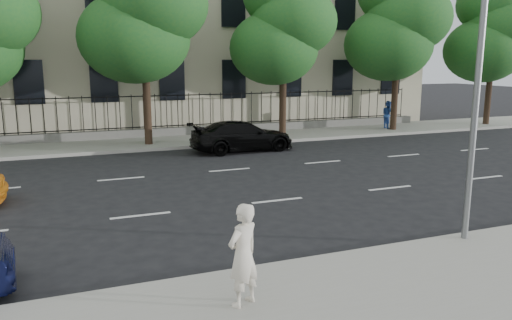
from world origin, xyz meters
The scene contains 13 objects.
ground centered at (0.00, 0.00, 0.00)m, with size 120.00×120.00×0.00m, color black.
near_sidewalk centered at (0.00, -4.00, 0.07)m, with size 60.00×4.00×0.15m, color gray.
far_sidewalk centered at (0.00, 14.00, 0.07)m, with size 60.00×4.00×0.15m, color gray.
lane_markings centered at (0.00, 4.75, 0.01)m, with size 49.60×4.62×0.01m, color silver, non-canonical shape.
iron_fence centered at (0.00, 15.70, 0.65)m, with size 30.00×0.50×2.20m.
street_light centered at (2.50, -1.77, 5.15)m, with size 0.25×3.32×8.05m.
tree_c centered at (-1.96, 13.36, 6.41)m, with size 5.89×5.50×9.80m.
tree_d centered at (5.04, 13.36, 5.84)m, with size 5.34×4.94×8.84m.
tree_e centered at (12.04, 13.36, 6.20)m, with size 5.71×5.31×9.46m.
tree_f centered at (19.04, 13.36, 5.88)m, with size 5.52×5.12×9.01m.
black_sedan centered at (1.81, 10.60, 0.69)m, with size 1.94×4.76×1.38m, color black.
woman_near centered at (-3.21, -3.42, 1.01)m, with size 0.63×0.41×1.72m, color silver.
pedestrian_far centered at (12.00, 13.73, 0.96)m, with size 0.78×0.61×1.61m, color #284D9C.
Camera 1 is at (-5.77, -10.54, 4.10)m, focal length 35.00 mm.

